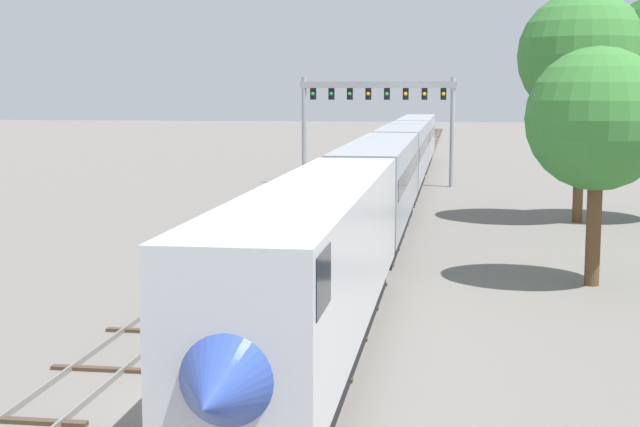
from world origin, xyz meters
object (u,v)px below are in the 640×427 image
(signal_gantry, at_px, (378,105))
(trackside_tree_right, at_px, (583,56))
(passenger_train, at_px, (395,167))
(trackside_tree_mid, at_px, (598,120))

(signal_gantry, bearing_deg, trackside_tree_right, -55.33)
(passenger_train, xyz_separation_m, trackside_tree_mid, (9.03, -22.70, 3.70))
(passenger_train, relative_size, trackside_tree_mid, 9.80)
(passenger_train, xyz_separation_m, signal_gantry, (-2.25, 13.55, 3.64))
(signal_gantry, xyz_separation_m, trackside_tree_right, (12.89, -18.64, 3.00))
(signal_gantry, distance_m, trackside_tree_mid, 37.96)
(passenger_train, xyz_separation_m, trackside_tree_right, (10.64, -5.09, 6.64))
(passenger_train, bearing_deg, signal_gantry, 99.43)
(passenger_train, bearing_deg, trackside_tree_right, -25.58)
(trackside_tree_mid, height_order, trackside_tree_right, trackside_tree_right)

